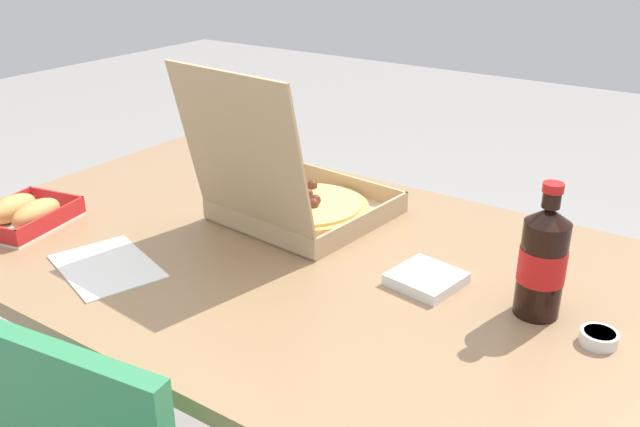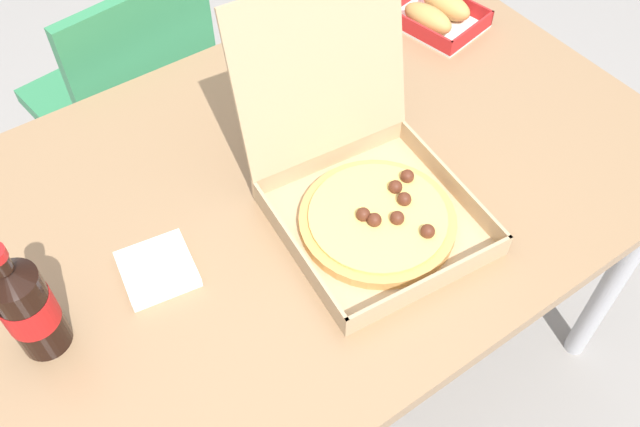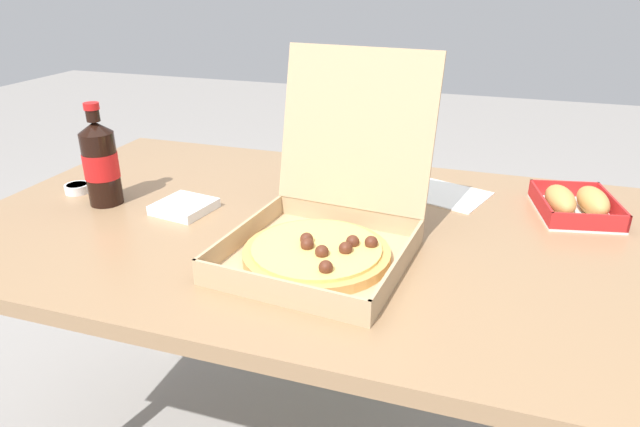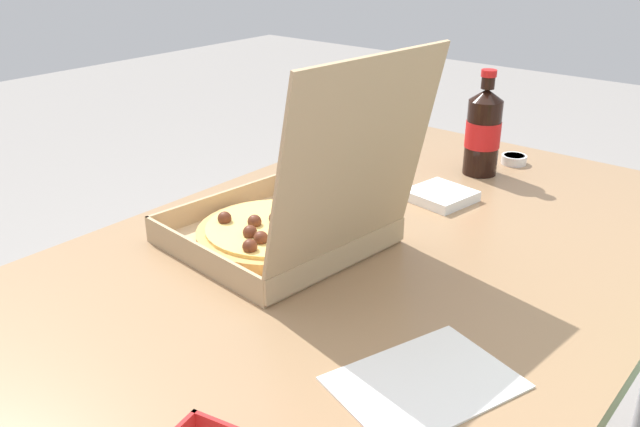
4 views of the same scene
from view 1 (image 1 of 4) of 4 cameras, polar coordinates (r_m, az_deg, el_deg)
name	(u,v)px [view 1 (image 1 of 4)]	position (r m, az deg, el deg)	size (l,w,h in m)	color
dining_table	(291,284)	(1.34, -2.46, -5.89)	(1.40, 0.85, 0.72)	#997551
pizza_box_open	(296,199)	(1.41, -1.99, 1.25)	(0.34, 0.40, 0.35)	tan
bread_side_box	(24,213)	(1.53, -23.53, 0.01)	(0.18, 0.22, 0.06)	white
cola_bottle	(543,261)	(1.12, 18.16, -3.80)	(0.07, 0.07, 0.22)	black
paper_menu	(107,266)	(1.30, -17.44, -4.26)	(0.21, 0.15, 0.00)	white
napkin_pile	(426,279)	(1.20, 8.89, -5.43)	(0.11, 0.11, 0.02)	white
dipping_sauce_cup	(599,337)	(1.11, 22.35, -9.55)	(0.06, 0.06, 0.02)	white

